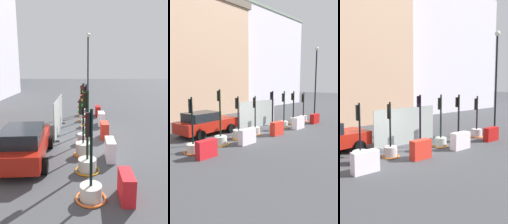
% 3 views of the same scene
% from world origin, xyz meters
% --- Properties ---
extents(ground_plane, '(120.00, 120.00, 0.00)m').
position_xyz_m(ground_plane, '(0.00, 0.00, 0.00)').
color(ground_plane, '#414247').
extents(traffic_light_2, '(0.90, 0.90, 2.73)m').
position_xyz_m(traffic_light_2, '(-2.43, 0.39, 0.40)').
color(traffic_light_2, silver).
rests_on(traffic_light_2, ground_plane).
extents(traffic_light_3, '(0.86, 0.86, 2.67)m').
position_xyz_m(traffic_light_3, '(-0.82, 0.38, 0.39)').
color(traffic_light_3, '#B9ACAC').
rests_on(traffic_light_3, ground_plane).
extents(traffic_light_4, '(0.58, 0.58, 2.95)m').
position_xyz_m(traffic_light_4, '(0.94, 0.22, 0.61)').
color(traffic_light_4, beige).
rests_on(traffic_light_4, ground_plane).
extents(traffic_light_5, '(0.85, 0.85, 2.91)m').
position_xyz_m(traffic_light_5, '(2.44, 0.20, 0.45)').
color(traffic_light_5, beige).
rests_on(traffic_light_5, ground_plane).
extents(traffic_light_6, '(0.83, 0.83, 2.83)m').
position_xyz_m(traffic_light_6, '(4.10, 0.36, 0.46)').
color(traffic_light_6, beige).
rests_on(traffic_light_6, ground_plane).
extents(traffic_light_7, '(0.83, 0.83, 2.66)m').
position_xyz_m(traffic_light_7, '(5.97, 0.43, 0.44)').
color(traffic_light_7, silver).
rests_on(traffic_light_7, ground_plane).
extents(construction_barrier_1, '(1.14, 0.41, 0.90)m').
position_xyz_m(construction_barrier_1, '(-2.87, -0.81, 0.45)').
color(construction_barrier_1, silver).
rests_on(construction_barrier_1, ground_plane).
extents(construction_barrier_2, '(1.04, 0.43, 0.91)m').
position_xyz_m(construction_barrier_2, '(0.06, -0.84, 0.46)').
color(construction_barrier_2, red).
rests_on(construction_barrier_2, ground_plane).
extents(construction_barrier_3, '(1.16, 0.46, 0.91)m').
position_xyz_m(construction_barrier_3, '(2.86, -0.88, 0.45)').
color(construction_barrier_3, silver).
rests_on(construction_barrier_3, ground_plane).
extents(construction_barrier_4, '(1.08, 0.40, 0.82)m').
position_xyz_m(construction_barrier_4, '(5.76, -0.83, 0.41)').
color(construction_barrier_4, '#B11311').
rests_on(construction_barrier_4, ground_plane).
extents(building_corner_block, '(18.47, 6.74, 14.00)m').
position_xyz_m(building_corner_block, '(13.71, 13.57, 7.01)').
color(building_corner_block, silver).
rests_on(building_corner_block, ground_plane).
extents(street_lamp_post, '(0.36, 0.36, 6.82)m').
position_xyz_m(street_lamp_post, '(7.32, -0.03, 4.36)').
color(street_lamp_post, black).
rests_on(street_lamp_post, ground_plane).
extents(site_fence_panel, '(4.26, 0.50, 2.13)m').
position_xyz_m(site_fence_panel, '(1.34, 1.93, 1.02)').
color(site_fence_panel, '#98A19C').
rests_on(site_fence_panel, ground_plane).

